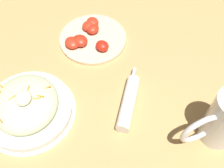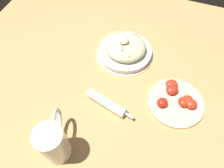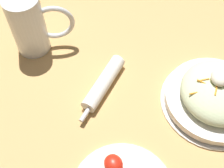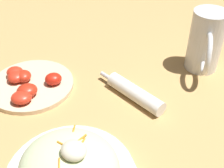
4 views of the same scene
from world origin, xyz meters
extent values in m
plane|color=tan|center=(0.00, 0.00, 0.00)|extent=(1.43, 1.43, 0.00)
ellipsoid|color=beige|center=(-0.05, 0.25, 0.05)|extent=(0.17, 0.16, 0.06)
cylinder|color=orange|center=(-0.06, 0.24, 0.08)|extent=(0.02, 0.02, 0.01)
cylinder|color=orange|center=(-0.05, 0.22, 0.08)|extent=(0.01, 0.02, 0.01)
cylinder|color=orange|center=(-0.03, 0.24, 0.08)|extent=(0.02, 0.01, 0.01)
cylinder|color=orange|center=(-0.05, 0.27, 0.08)|extent=(0.02, 0.02, 0.01)
cylinder|color=orange|center=(-0.04, 0.21, 0.07)|extent=(0.01, 0.02, 0.01)
cylinder|color=orange|center=(-0.02, 0.20, 0.07)|extent=(0.01, 0.02, 0.00)
ellipsoid|color=#EFEACC|center=(-0.05, 0.25, 0.09)|extent=(0.04, 0.04, 0.02)
cylinder|color=white|center=(-0.12, -0.21, 0.08)|extent=(0.08, 0.08, 0.16)
cylinder|color=#B76B14|center=(-0.12, -0.21, 0.05)|extent=(0.08, 0.08, 0.10)
cylinder|color=white|center=(-0.12, -0.21, 0.10)|extent=(0.08, 0.08, 0.01)
torus|color=white|center=(-0.14, -0.15, 0.08)|extent=(0.05, 0.10, 0.10)
cylinder|color=white|center=(-0.03, 0.00, 0.02)|extent=(0.16, 0.07, 0.03)
cylinder|color=silver|center=(0.06, -0.02, 0.02)|extent=(0.04, 0.02, 0.01)
cylinder|color=beige|center=(0.20, 0.09, 0.01)|extent=(0.20, 0.20, 0.01)
ellipsoid|color=red|center=(0.22, 0.09, 0.02)|extent=(0.05, 0.05, 0.02)
ellipsoid|color=red|center=(0.15, 0.07, 0.02)|extent=(0.05, 0.05, 0.03)
ellipsoid|color=red|center=(0.18, 0.13, 0.02)|extent=(0.06, 0.06, 0.03)
ellipsoid|color=red|center=(0.17, 0.15, 0.02)|extent=(0.06, 0.06, 0.02)
ellipsoid|color=red|center=(0.25, 0.10, 0.02)|extent=(0.05, 0.05, 0.03)
ellipsoid|color=red|center=(0.24, 0.10, 0.02)|extent=(0.06, 0.06, 0.02)
camera|label=1|loc=(-0.39, 0.05, 0.64)|focal=44.92mm
camera|label=2|loc=(0.11, -0.32, 0.69)|focal=33.69mm
camera|label=3|loc=(0.35, 0.11, 0.59)|focal=47.47mm
camera|label=4|loc=(-0.27, 0.47, 0.46)|focal=47.88mm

